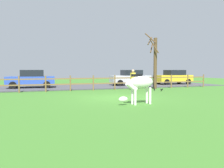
# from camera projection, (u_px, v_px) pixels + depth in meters

# --- Properties ---
(ground_plane) EXTENTS (60.00, 60.00, 0.00)m
(ground_plane) POSITION_uv_depth(u_px,v_px,m) (119.00, 98.00, 12.96)
(ground_plane) COLOR #3D7528
(parking_asphalt) EXTENTS (28.00, 7.40, 0.05)m
(parking_asphalt) POSITION_uv_depth(u_px,v_px,m) (84.00, 86.00, 21.68)
(parking_asphalt) COLOR #47474C
(parking_asphalt) RESTS_ON ground_plane
(paddock_fence) EXTENTS (21.74, 0.11, 1.18)m
(paddock_fence) POSITION_uv_depth(u_px,v_px,m) (93.00, 82.00, 17.55)
(paddock_fence) COLOR brown
(paddock_fence) RESTS_ON ground_plane
(bare_tree) EXTENTS (0.96, 1.55, 4.73)m
(bare_tree) POSITION_uv_depth(u_px,v_px,m) (155.00, 61.00, 18.92)
(bare_tree) COLOR #513A23
(bare_tree) RESTS_ON ground_plane
(zebra) EXTENTS (1.94, 0.57, 1.41)m
(zebra) POSITION_uv_depth(u_px,v_px,m) (140.00, 84.00, 10.36)
(zebra) COLOR white
(zebra) RESTS_ON ground_plane
(crow_on_grass) EXTENTS (0.21, 0.10, 0.20)m
(crow_on_grass) POSITION_uv_depth(u_px,v_px,m) (162.00, 90.00, 16.78)
(crow_on_grass) COLOR black
(crow_on_grass) RESTS_ON ground_plane
(parked_car_yellow) EXTENTS (4.03, 1.94, 1.56)m
(parked_car_yellow) POSITION_uv_depth(u_px,v_px,m) (174.00, 77.00, 24.62)
(parked_car_yellow) COLOR yellow
(parked_car_yellow) RESTS_ON parking_asphalt
(parked_car_silver) EXTENTS (4.10, 2.09, 1.56)m
(parked_car_silver) POSITION_uv_depth(u_px,v_px,m) (130.00, 77.00, 22.93)
(parked_car_silver) COLOR #B7BABF
(parked_car_silver) RESTS_ON parking_asphalt
(parked_car_blue) EXTENTS (4.08, 2.05, 1.56)m
(parked_car_blue) POSITION_uv_depth(u_px,v_px,m) (31.00, 79.00, 19.55)
(parked_car_blue) COLOR #2D4CAD
(parked_car_blue) RESTS_ON parking_asphalt
(visitor_near_fence) EXTENTS (0.38, 0.25, 1.64)m
(visitor_near_fence) POSITION_uv_depth(u_px,v_px,m) (133.00, 79.00, 17.72)
(visitor_near_fence) COLOR #232847
(visitor_near_fence) RESTS_ON ground_plane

